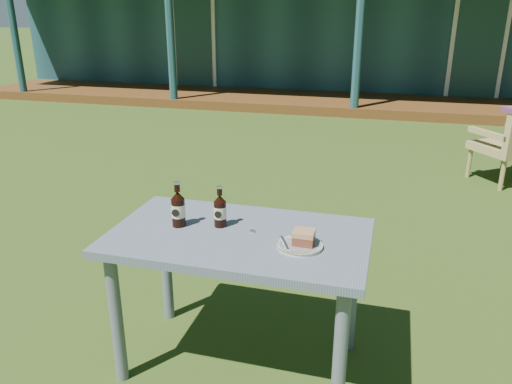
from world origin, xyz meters
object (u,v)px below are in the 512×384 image
(cake_slice, at_px, (304,237))
(plate, at_px, (300,245))
(cola_bottle_near, at_px, (220,210))
(cafe_table, at_px, (239,253))
(cola_bottle_far, at_px, (178,208))

(cake_slice, bearing_deg, plate, -147.52)
(cake_slice, relative_size, cola_bottle_near, 0.45)
(cafe_table, xyz_separation_m, cola_bottle_far, (-0.30, 0.01, 0.19))
(plate, height_order, cola_bottle_far, cola_bottle_far)
(plate, relative_size, cola_bottle_near, 1.00)
(cafe_table, relative_size, cola_bottle_near, 5.91)
(cake_slice, relative_size, cola_bottle_far, 0.41)
(cafe_table, bearing_deg, plate, -11.42)
(cola_bottle_near, height_order, cola_bottle_far, cola_bottle_far)
(cola_bottle_near, bearing_deg, cafe_table, -28.29)
(cake_slice, bearing_deg, cafe_table, 170.82)
(plate, bearing_deg, cake_slice, 32.48)
(cake_slice, height_order, cola_bottle_near, cola_bottle_near)
(cola_bottle_far, bearing_deg, cola_bottle_near, 14.19)
(plate, bearing_deg, cola_bottle_near, 163.67)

